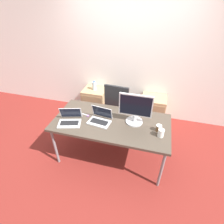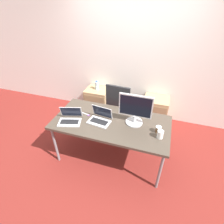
{
  "view_description": "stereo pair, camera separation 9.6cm",
  "coord_description": "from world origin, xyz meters",
  "px_view_note": "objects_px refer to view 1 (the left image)",
  "views": [
    {
      "loc": [
        0.56,
        -2.02,
        2.44
      ],
      "look_at": [
        0.0,
        0.04,
        0.92
      ],
      "focal_mm": 28.0,
      "sensor_mm": 36.0,
      "label": 1
    },
    {
      "loc": [
        0.66,
        -2.0,
        2.44
      ],
      "look_at": [
        0.0,
        0.04,
        0.92
      ],
      "focal_mm": 28.0,
      "sensor_mm": 36.0,
      "label": 2
    }
  ],
  "objects_px": {
    "monitor": "(135,109)",
    "coffee_cup_white": "(161,133)",
    "water_bottle": "(94,86)",
    "laptop_right": "(70,120)",
    "office_chair": "(119,112)",
    "laptop_left": "(100,119)",
    "coffee_cup_brown": "(159,128)",
    "cabinet_right": "(152,110)",
    "cabinet_left": "(95,101)"
  },
  "relations": [
    {
      "from": "water_bottle",
      "to": "laptop_right",
      "type": "xyz_separation_m",
      "value": [
        0.12,
        -1.37,
        0.11
      ]
    },
    {
      "from": "coffee_cup_brown",
      "to": "monitor",
      "type": "bearing_deg",
      "value": 163.39
    },
    {
      "from": "laptop_right",
      "to": "coffee_cup_white",
      "type": "bearing_deg",
      "value": 2.13
    },
    {
      "from": "cabinet_right",
      "to": "laptop_left",
      "type": "relative_size",
      "value": 1.7
    },
    {
      "from": "coffee_cup_white",
      "to": "laptop_right",
      "type": "bearing_deg",
      "value": -177.87
    },
    {
      "from": "coffee_cup_brown",
      "to": "laptop_right",
      "type": "bearing_deg",
      "value": -173.24
    },
    {
      "from": "water_bottle",
      "to": "coffee_cup_brown",
      "type": "relative_size",
      "value": 2.05
    },
    {
      "from": "office_chair",
      "to": "laptop_right",
      "type": "xyz_separation_m",
      "value": [
        -0.55,
        -0.95,
        0.41
      ]
    },
    {
      "from": "laptop_left",
      "to": "water_bottle",
      "type": "bearing_deg",
      "value": 114.13
    },
    {
      "from": "monitor",
      "to": "coffee_cup_white",
      "type": "height_order",
      "value": "monitor"
    },
    {
      "from": "laptop_right",
      "to": "coffee_cup_brown",
      "type": "height_order",
      "value": "laptop_right"
    },
    {
      "from": "cabinet_left",
      "to": "laptop_right",
      "type": "relative_size",
      "value": 1.6
    },
    {
      "from": "cabinet_right",
      "to": "office_chair",
      "type": "bearing_deg",
      "value": -147.16
    },
    {
      "from": "cabinet_right",
      "to": "coffee_cup_brown",
      "type": "distance_m",
      "value": 1.32
    },
    {
      "from": "office_chair",
      "to": "monitor",
      "type": "bearing_deg",
      "value": -60.12
    },
    {
      "from": "laptop_left",
      "to": "monitor",
      "type": "bearing_deg",
      "value": 13.26
    },
    {
      "from": "office_chair",
      "to": "coffee_cup_brown",
      "type": "height_order",
      "value": "office_chair"
    },
    {
      "from": "laptop_left",
      "to": "office_chair",
      "type": "bearing_deg",
      "value": 82.07
    },
    {
      "from": "office_chair",
      "to": "coffee_cup_white",
      "type": "distance_m",
      "value": 1.28
    },
    {
      "from": "water_bottle",
      "to": "monitor",
      "type": "relative_size",
      "value": 0.41
    },
    {
      "from": "office_chair",
      "to": "laptop_left",
      "type": "bearing_deg",
      "value": -97.93
    },
    {
      "from": "office_chair",
      "to": "coffee_cup_white",
      "type": "xyz_separation_m",
      "value": [
        0.8,
        -0.9,
        0.42
      ]
    },
    {
      "from": "laptop_right",
      "to": "coffee_cup_white",
      "type": "relative_size",
      "value": 3.23
    },
    {
      "from": "laptop_left",
      "to": "coffee_cup_white",
      "type": "relative_size",
      "value": 3.04
    },
    {
      "from": "laptop_right",
      "to": "coffee_cup_brown",
      "type": "distance_m",
      "value": 1.32
    },
    {
      "from": "cabinet_right",
      "to": "laptop_right",
      "type": "xyz_separation_m",
      "value": [
        -1.19,
        -1.37,
        0.51
      ]
    },
    {
      "from": "laptop_left",
      "to": "coffee_cup_white",
      "type": "height_order",
      "value": "laptop_left"
    },
    {
      "from": "laptop_left",
      "to": "coffee_cup_white",
      "type": "bearing_deg",
      "value": -5.99
    },
    {
      "from": "cabinet_left",
      "to": "coffee_cup_brown",
      "type": "bearing_deg",
      "value": -40.45
    },
    {
      "from": "cabinet_right",
      "to": "water_bottle",
      "type": "distance_m",
      "value": 1.37
    },
    {
      "from": "laptop_right",
      "to": "monitor",
      "type": "xyz_separation_m",
      "value": [
        0.94,
        0.26,
        0.19
      ]
    },
    {
      "from": "monitor",
      "to": "cabinet_right",
      "type": "bearing_deg",
      "value": 77.17
    },
    {
      "from": "water_bottle",
      "to": "coffee_cup_brown",
      "type": "bearing_deg",
      "value": -40.5
    },
    {
      "from": "cabinet_right",
      "to": "coffee_cup_white",
      "type": "distance_m",
      "value": 1.43
    },
    {
      "from": "monitor",
      "to": "office_chair",
      "type": "bearing_deg",
      "value": 119.88
    },
    {
      "from": "laptop_left",
      "to": "laptop_right",
      "type": "distance_m",
      "value": 0.46
    },
    {
      "from": "water_bottle",
      "to": "monitor",
      "type": "bearing_deg",
      "value": -46.32
    },
    {
      "from": "monitor",
      "to": "coffee_cup_white",
      "type": "relative_size",
      "value": 4.14
    },
    {
      "from": "cabinet_left",
      "to": "monitor",
      "type": "bearing_deg",
      "value": -46.27
    },
    {
      "from": "water_bottle",
      "to": "laptop_right",
      "type": "bearing_deg",
      "value": -85.17
    },
    {
      "from": "laptop_left",
      "to": "coffee_cup_brown",
      "type": "height_order",
      "value": "laptop_left"
    },
    {
      "from": "office_chair",
      "to": "cabinet_left",
      "type": "height_order",
      "value": "office_chair"
    },
    {
      "from": "office_chair",
      "to": "water_bottle",
      "type": "distance_m",
      "value": 0.84
    },
    {
      "from": "laptop_left",
      "to": "coffee_cup_white",
      "type": "xyz_separation_m",
      "value": [
        0.91,
        -0.1,
        0.01
      ]
    },
    {
      "from": "coffee_cup_white",
      "to": "cabinet_left",
      "type": "bearing_deg",
      "value": 137.86
    },
    {
      "from": "cabinet_left",
      "to": "cabinet_right",
      "type": "relative_size",
      "value": 1.0
    },
    {
      "from": "office_chair",
      "to": "coffee_cup_white",
      "type": "bearing_deg",
      "value": -48.57
    },
    {
      "from": "coffee_cup_white",
      "to": "water_bottle",
      "type": "bearing_deg",
      "value": 137.81
    },
    {
      "from": "water_bottle",
      "to": "coffee_cup_white",
      "type": "distance_m",
      "value": 1.97
    },
    {
      "from": "office_chair",
      "to": "laptop_right",
      "type": "height_order",
      "value": "office_chair"
    }
  ]
}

